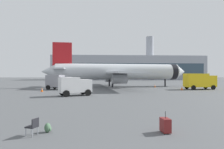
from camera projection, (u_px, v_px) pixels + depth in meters
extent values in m
cylinder|color=silver|center=(119.00, 72.00, 47.61)|extent=(30.23, 6.86, 3.80)
cone|color=silver|center=(180.00, 72.00, 50.24)|extent=(2.76, 3.84, 3.61)
cone|color=silver|center=(48.00, 71.00, 44.91)|extent=(3.53, 3.73, 3.42)
cylinder|color=black|center=(172.00, 72.00, 49.89)|extent=(1.79, 4.00, 3.88)
cube|color=silver|center=(110.00, 73.00, 55.34)|extent=(6.42, 16.41, 0.36)
cube|color=silver|center=(122.00, 73.00, 39.55)|extent=(6.42, 16.41, 0.36)
cylinder|color=gray|center=(111.00, 78.00, 52.87)|extent=(3.41, 2.52, 2.20)
cylinder|color=gray|center=(119.00, 79.00, 42.02)|extent=(3.41, 2.52, 2.20)
cube|color=red|center=(62.00, 56.00, 45.41)|extent=(4.41, 0.81, 6.40)
cube|color=silver|center=(61.00, 69.00, 48.49)|extent=(3.20, 6.24, 0.24)
cube|color=silver|center=(59.00, 69.00, 42.17)|extent=(3.20, 6.24, 0.24)
cylinder|color=black|center=(165.00, 83.00, 49.56)|extent=(0.36, 0.36, 1.80)
cylinder|color=black|center=(109.00, 83.00, 49.65)|extent=(0.44, 0.44, 1.80)
cylinder|color=black|center=(113.00, 84.00, 44.92)|extent=(0.44, 0.44, 1.80)
cylinder|color=white|center=(155.00, 75.00, 112.08)|extent=(20.87, 11.67, 2.75)
cone|color=white|center=(177.00, 75.00, 107.78)|extent=(2.68, 3.11, 2.62)
cone|color=white|center=(135.00, 75.00, 116.49)|extent=(3.15, 3.22, 2.48)
cylinder|color=black|center=(174.00, 75.00, 108.37)|extent=(2.10, 2.97, 2.81)
cube|color=white|center=(156.00, 75.00, 117.74)|extent=(8.04, 11.98, 0.26)
cube|color=white|center=(152.00, 75.00, 106.96)|extent=(8.04, 11.98, 0.26)
cylinder|color=gray|center=(155.00, 77.00, 116.06)|extent=(2.77, 2.42, 1.59)
cylinder|color=gray|center=(153.00, 77.00, 108.64)|extent=(2.77, 2.42, 1.59)
cube|color=#193899|center=(139.00, 71.00, 115.67)|extent=(3.00, 1.58, 4.64)
cube|color=white|center=(139.00, 74.00, 117.96)|extent=(3.54, 4.74, 0.17)
cube|color=white|center=(137.00, 74.00, 113.64)|extent=(3.54, 4.74, 0.17)
cylinder|color=black|center=(171.00, 79.00, 108.90)|extent=(0.26, 0.26, 1.30)
cylinder|color=black|center=(153.00, 78.00, 114.23)|extent=(0.32, 0.32, 1.30)
cylinder|color=black|center=(152.00, 79.00, 111.00)|extent=(0.32, 0.32, 1.30)
cube|color=gray|center=(66.00, 82.00, 38.54)|extent=(2.36, 2.66, 2.04)
cube|color=#1E232D|center=(69.00, 80.00, 38.32)|extent=(0.79, 1.88, 0.84)
cube|color=gray|center=(55.00, 81.00, 39.27)|extent=(3.70, 3.18, 2.40)
cylinder|color=black|center=(69.00, 87.00, 39.60)|extent=(0.92, 0.53, 0.90)
cylinder|color=black|center=(63.00, 88.00, 37.41)|extent=(0.92, 0.53, 0.90)
cylinder|color=black|center=(55.00, 87.00, 40.62)|extent=(0.92, 0.53, 0.90)
cylinder|color=black|center=(48.00, 87.00, 38.43)|extent=(0.92, 0.53, 0.90)
cube|color=yellow|center=(210.00, 81.00, 39.58)|extent=(1.87, 2.53, 2.29)
cube|color=#1E232D|center=(213.00, 78.00, 39.68)|extent=(0.25, 2.16, 0.95)
cube|color=yellow|center=(196.00, 80.00, 39.16)|extent=(4.50, 2.74, 2.70)
cylinder|color=black|center=(206.00, 87.00, 40.81)|extent=(0.91, 0.29, 0.90)
cylinder|color=black|center=(213.00, 87.00, 38.34)|extent=(0.91, 0.29, 0.90)
cylinder|color=black|center=(187.00, 87.00, 40.22)|extent=(0.91, 0.29, 0.90)
cylinder|color=black|center=(194.00, 88.00, 37.74)|extent=(0.91, 0.29, 0.90)
cube|color=white|center=(84.00, 86.00, 28.18)|extent=(2.43, 2.55, 1.78)
cube|color=#1E232D|center=(89.00, 83.00, 28.52)|extent=(0.81, 1.67, 0.74)
cube|color=white|center=(69.00, 85.00, 27.15)|extent=(3.23, 2.91, 2.10)
cylinder|color=black|center=(83.00, 91.00, 29.21)|extent=(0.91, 0.57, 0.90)
cylinder|color=black|center=(88.00, 93.00, 27.35)|extent=(0.91, 0.57, 0.90)
cylinder|color=black|center=(63.00, 92.00, 27.77)|extent=(0.91, 0.57, 0.90)
cylinder|color=black|center=(66.00, 94.00, 25.91)|extent=(0.91, 0.57, 0.90)
cube|color=#F2590C|center=(42.00, 92.00, 34.00)|extent=(0.44, 0.44, 0.04)
cone|color=#F2590C|center=(42.00, 90.00, 34.00)|extent=(0.36, 0.36, 0.67)
cylinder|color=white|center=(42.00, 89.00, 34.00)|extent=(0.23, 0.23, 0.10)
cube|color=#F2590C|center=(155.00, 87.00, 45.72)|extent=(0.44, 0.44, 0.04)
cone|color=#F2590C|center=(155.00, 86.00, 45.72)|extent=(0.36, 0.36, 0.59)
cylinder|color=white|center=(155.00, 86.00, 45.72)|extent=(0.23, 0.23, 0.10)
cube|color=#F2590C|center=(182.00, 90.00, 37.63)|extent=(0.44, 0.44, 0.04)
cone|color=#F2590C|center=(182.00, 88.00, 37.63)|extent=(0.36, 0.36, 0.77)
cylinder|color=white|center=(182.00, 88.00, 37.63)|extent=(0.23, 0.23, 0.10)
cube|color=maroon|center=(165.00, 125.00, 10.04)|extent=(0.44, 0.67, 0.70)
cylinder|color=black|center=(165.00, 115.00, 10.04)|extent=(0.02, 0.02, 0.36)
cylinder|color=black|center=(164.00, 131.00, 10.26)|extent=(0.08, 0.04, 0.08)
cylinder|color=black|center=(167.00, 133.00, 9.82)|extent=(0.08, 0.04, 0.08)
ellipsoid|color=#476B4C|center=(48.00, 128.00, 10.10)|extent=(0.32, 0.40, 0.48)
ellipsoid|color=#476B4C|center=(50.00, 129.00, 10.11)|extent=(0.12, 0.28, 0.24)
cube|color=black|center=(32.00, 127.00, 9.54)|extent=(0.62, 0.62, 0.06)
cube|color=black|center=(35.00, 123.00, 9.47)|extent=(0.22, 0.47, 0.40)
cylinder|color=#999EA5|center=(26.00, 132.00, 9.41)|extent=(0.04, 0.04, 0.44)
cylinder|color=#999EA5|center=(31.00, 130.00, 9.78)|extent=(0.04, 0.04, 0.44)
cylinder|color=#999EA5|center=(32.00, 133.00, 9.29)|extent=(0.04, 0.04, 0.44)
cylinder|color=#999EA5|center=(38.00, 130.00, 9.66)|extent=(0.04, 0.04, 0.44)
cube|color=#9EA3AD|center=(129.00, 68.00, 116.30)|extent=(87.91, 16.94, 13.74)
cube|color=#334756|center=(131.00, 69.00, 107.80)|extent=(83.51, 0.10, 6.18)
cylinder|color=#9EA3AD|center=(150.00, 47.00, 117.08)|extent=(4.40, 4.40, 12.00)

